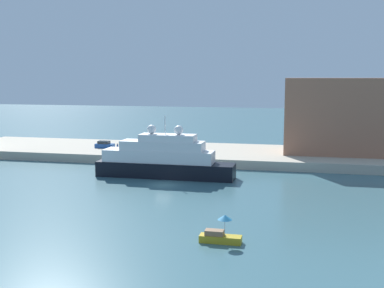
{
  "coord_description": "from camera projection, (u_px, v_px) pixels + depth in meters",
  "views": [
    {
      "loc": [
        21.59,
        -74.62,
        17.65
      ],
      "look_at": [
        3.44,
        6.0,
        6.08
      ],
      "focal_mm": 45.36,
      "sensor_mm": 36.0,
      "label": 1
    }
  ],
  "objects": [
    {
      "name": "ground",
      "position": [
        163.0,
        185.0,
        79.24
      ],
      "size": [
        400.0,
        400.0,
        0.0
      ],
      "primitive_type": "plane",
      "color": "#3D6670"
    },
    {
      "name": "quay_dock",
      "position": [
        198.0,
        154.0,
        105.65
      ],
      "size": [
        110.0,
        22.93,
        1.79
      ],
      "primitive_type": "cube",
      "color": "#B7AD99",
      "rests_on": "ground"
    },
    {
      "name": "large_yacht",
      "position": [
        163.0,
        160.0,
        85.08
      ],
      "size": [
        24.44,
        4.67,
        10.91
      ],
      "color": "black",
      "rests_on": "ground"
    },
    {
      "name": "small_motorboat",
      "position": [
        220.0,
        234.0,
        51.73
      ],
      "size": [
        4.5,
        1.55,
        3.1
      ],
      "color": "#B7991E",
      "rests_on": "ground"
    },
    {
      "name": "work_barge",
      "position": [
        111.0,
        165.0,
        95.13
      ],
      "size": [
        4.87,
        1.5,
        0.77
      ],
      "primitive_type": "cube",
      "color": "#595966",
      "rests_on": "ground"
    },
    {
      "name": "harbor_building",
      "position": [
        336.0,
        116.0,
        100.37
      ],
      "size": [
        20.76,
        12.51,
        15.51
      ],
      "primitive_type": "cube",
      "color": "#9E664C",
      "rests_on": "quay_dock"
    },
    {
      "name": "parked_car",
      "position": [
        105.0,
        145.0,
        108.34
      ],
      "size": [
        4.14,
        1.88,
        1.53
      ],
      "color": "#1E4C99",
      "rests_on": "quay_dock"
    },
    {
      "name": "person_figure",
      "position": [
        118.0,
        147.0,
        103.36
      ],
      "size": [
        0.36,
        0.36,
        1.7
      ],
      "color": "#334C8C",
      "rests_on": "quay_dock"
    },
    {
      "name": "mooring_bollard",
      "position": [
        194.0,
        155.0,
        95.5
      ],
      "size": [
        0.5,
        0.5,
        0.8
      ],
      "primitive_type": "cylinder",
      "color": "black",
      "rests_on": "quay_dock"
    }
  ]
}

